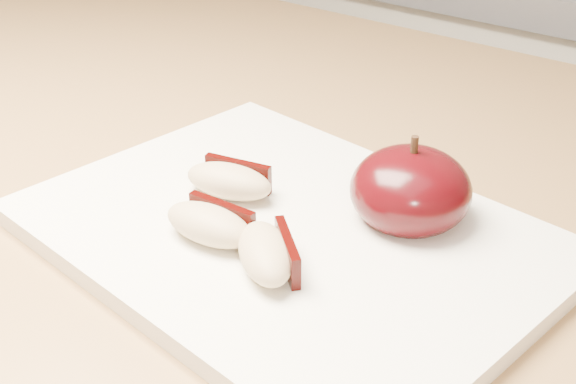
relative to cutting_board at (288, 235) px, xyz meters
The scene contains 6 objects.
back_cabinet 0.92m from the cutting_board, 93.51° to the left, with size 2.40×0.62×0.94m.
cutting_board is the anchor object (origin of this frame).
apple_half 0.08m from the cutting_board, 45.75° to the left, with size 0.09×0.09×0.07m.
apple_wedge_a 0.06m from the cutting_board, behind, with size 0.07×0.04×0.02m.
apple_wedge_b 0.05m from the cutting_board, 125.39° to the right, with size 0.06×0.03×0.02m.
apple_wedge_c 0.05m from the cutting_board, 66.77° to the right, with size 0.07×0.06×0.02m.
Camera 1 is at (0.31, 0.04, 1.18)m, focal length 50.00 mm.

